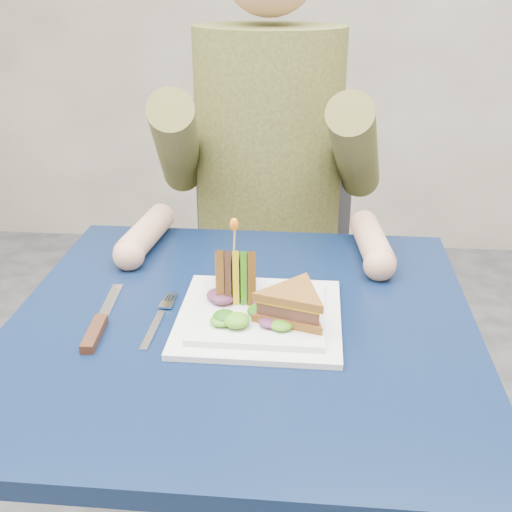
# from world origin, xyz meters

# --- Properties ---
(table) EXTENTS (0.75, 0.75, 0.73)m
(table) POSITION_xyz_m (0.00, 0.00, 0.65)
(table) COLOR black
(table) RESTS_ON ground
(chair) EXTENTS (0.42, 0.40, 0.93)m
(chair) POSITION_xyz_m (0.00, 0.66, 0.54)
(chair) COLOR #47474C
(chair) RESTS_ON ground
(diner) EXTENTS (0.54, 0.59, 0.74)m
(diner) POSITION_xyz_m (-0.00, 0.55, 0.91)
(diner) COLOR #4E5024
(diner) RESTS_ON chair
(plate) EXTENTS (0.26, 0.26, 0.02)m
(plate) POSITION_xyz_m (0.03, 0.00, 0.74)
(plate) COLOR white
(plate) RESTS_ON table
(sandwich_flat) EXTENTS (0.16, 0.16, 0.05)m
(sandwich_flat) POSITION_xyz_m (0.08, -0.02, 0.78)
(sandwich_flat) COLOR brown
(sandwich_flat) RESTS_ON plate
(sandwich_upright) EXTENTS (0.09, 0.14, 0.14)m
(sandwich_upright) POSITION_xyz_m (-0.02, 0.05, 0.78)
(sandwich_upright) COLOR brown
(sandwich_upright) RESTS_ON plate
(fork) EXTENTS (0.02, 0.18, 0.01)m
(fork) POSITION_xyz_m (-0.13, -0.02, 0.73)
(fork) COLOR silver
(fork) RESTS_ON table
(knife) EXTENTS (0.04, 0.22, 0.02)m
(knife) POSITION_xyz_m (-0.22, -0.05, 0.74)
(knife) COLOR silver
(knife) RESTS_ON table
(toothpick) EXTENTS (0.01, 0.01, 0.06)m
(toothpick) POSITION_xyz_m (-0.02, 0.05, 0.85)
(toothpick) COLOR tan
(toothpick) RESTS_ON sandwich_upright
(toothpick_frill) EXTENTS (0.01, 0.01, 0.02)m
(toothpick_frill) POSITION_xyz_m (-0.02, 0.05, 0.88)
(toothpick_frill) COLOR orange
(toothpick_frill) RESTS_ON sandwich_upright
(lettuce_spill) EXTENTS (0.15, 0.13, 0.02)m
(lettuce_spill) POSITION_xyz_m (0.03, 0.01, 0.76)
(lettuce_spill) COLOR #337A14
(lettuce_spill) RESTS_ON plate
(onion_ring) EXTENTS (0.04, 0.04, 0.02)m
(onion_ring) POSITION_xyz_m (0.04, 0.01, 0.77)
(onion_ring) COLOR #9E4C7A
(onion_ring) RESTS_ON plate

